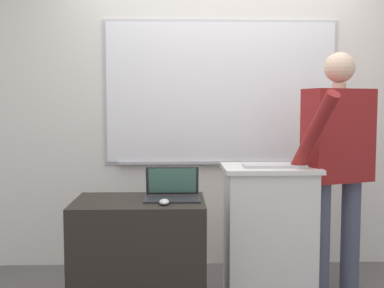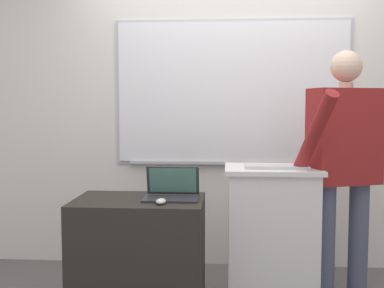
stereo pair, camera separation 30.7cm
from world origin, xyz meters
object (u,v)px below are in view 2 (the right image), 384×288
object	(u,v)px
side_desk	(139,257)
wireless_keyboard	(277,167)
lectern_podium	(271,237)
laptop	(172,189)
computer_mouse_by_laptop	(161,201)
person_presenter	(344,160)

from	to	relation	value
side_desk	wireless_keyboard	size ratio (longest dim) A/B	2.00
lectern_podium	laptop	size ratio (longest dim) A/B	2.70
laptop	computer_mouse_by_laptop	size ratio (longest dim) A/B	3.48
lectern_podium	laptop	distance (m)	0.75
lectern_podium	side_desk	distance (m)	0.89
lectern_podium	side_desk	world-z (taller)	lectern_podium
person_presenter	side_desk	bearing A→B (deg)	169.26
lectern_podium	wireless_keyboard	distance (m)	0.48
side_desk	person_presenter	world-z (taller)	person_presenter
person_presenter	wireless_keyboard	world-z (taller)	person_presenter
wireless_keyboard	person_presenter	bearing A→B (deg)	9.59
side_desk	computer_mouse_by_laptop	xyz separation A→B (m)	(0.16, -0.15, 0.39)
wireless_keyboard	computer_mouse_by_laptop	world-z (taller)	wireless_keyboard
side_desk	wireless_keyboard	xyz separation A→B (m)	(0.88, 0.13, 0.57)
side_desk	person_presenter	size ratio (longest dim) A/B	0.48
person_presenter	computer_mouse_by_laptop	bearing A→B (deg)	177.22
person_presenter	laptop	bearing A→B (deg)	168.91
wireless_keyboard	computer_mouse_by_laptop	size ratio (longest dim) A/B	4.11
lectern_podium	computer_mouse_by_laptop	bearing A→B (deg)	-154.31
side_desk	computer_mouse_by_laptop	bearing A→B (deg)	-41.93
laptop	wireless_keyboard	distance (m)	0.69
side_desk	wireless_keyboard	distance (m)	1.06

